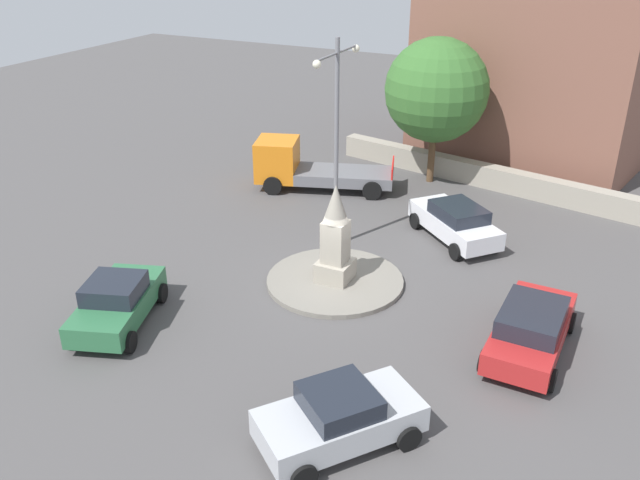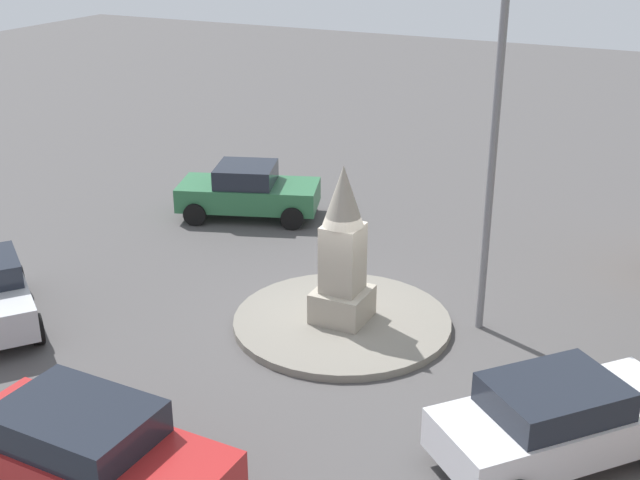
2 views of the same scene
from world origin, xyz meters
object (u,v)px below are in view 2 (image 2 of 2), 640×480
at_px(monument, 343,252).
at_px(car_green_far_side, 248,191).
at_px(streetlamp, 496,114).
at_px(car_white_waiting, 560,420).
at_px(car_red_passing, 87,451).

distance_m(monument, car_green_far_side, 7.18).
distance_m(streetlamp, car_white_waiting, 6.01).
bearing_deg(car_white_waiting, car_green_far_side, -36.48).
distance_m(car_green_far_side, car_white_waiting, 12.74).
bearing_deg(monument, car_red_passing, 80.13).
relative_size(monument, streetlamp, 0.45).
distance_m(car_red_passing, car_white_waiting, 7.37).
bearing_deg(streetlamp, monument, 24.74).
height_order(car_green_far_side, car_white_waiting, car_green_far_side).
relative_size(streetlamp, car_red_passing, 1.71).
distance_m(monument, streetlamp, 4.14).
distance_m(monument, car_white_waiting, 5.81).
xyz_separation_m(car_red_passing, car_white_waiting, (-6.22, -3.96, -0.01)).
relative_size(monument, car_green_far_side, 0.80).
height_order(streetlamp, car_white_waiting, streetlamp).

